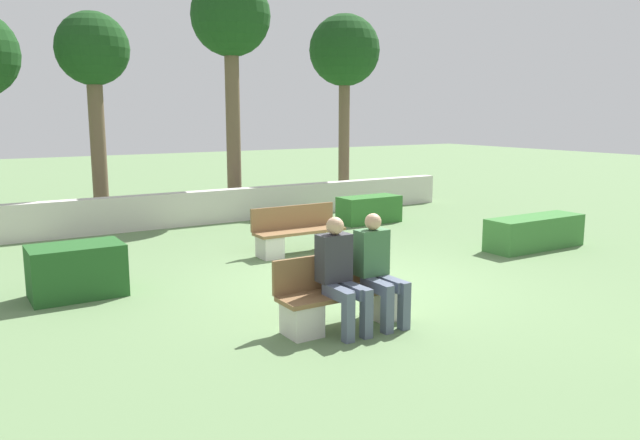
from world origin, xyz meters
name	(u,v)px	position (x,y,z in m)	size (l,w,h in m)	color
ground_plane	(359,284)	(0.00, 0.00, 0.00)	(60.00, 60.00, 0.00)	#607F51
perimeter_wall	(206,207)	(0.00, 5.88, 0.37)	(13.06, 0.30, 0.73)	beige
bench_front	(343,300)	(-1.17, -1.32, 0.30)	(1.61, 0.48, 0.82)	brown
bench_left_side	(299,236)	(0.28, 2.21, 0.31)	(1.65, 0.49, 0.82)	brown
person_seated_man	(340,270)	(-1.30, -1.46, 0.70)	(0.38, 0.64, 1.29)	#515B70
person_seated_woman	(378,265)	(-0.77, -1.46, 0.70)	(0.38, 0.64, 1.29)	#515B70
hedge_block_near_left	(535,232)	(4.12, 0.31, 0.29)	(2.01, 0.62, 0.58)	#3D7A38
hedge_block_near_right	(369,209)	(3.15, 4.06, 0.30)	(1.40, 0.62, 0.60)	#33702D
hedge_block_mid_left	(77,271)	(-3.55, 1.52, 0.35)	(1.19, 0.74, 0.71)	#235623
tree_center_left	(93,57)	(-1.89, 7.42, 3.63)	(1.59, 1.59, 4.61)	brown
tree_center_right	(231,24)	(1.22, 7.05, 4.52)	(1.89, 1.89, 5.64)	brown
tree_rightmost	(345,54)	(4.58, 7.21, 3.99)	(1.90, 1.90, 5.04)	brown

